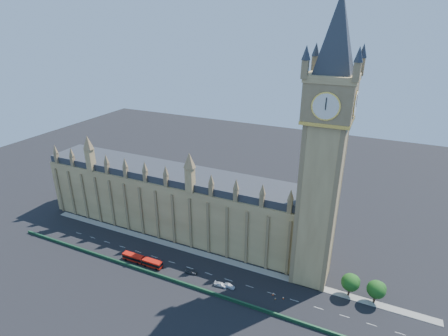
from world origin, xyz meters
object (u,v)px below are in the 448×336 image
at_px(car_grey, 191,272).
at_px(car_silver, 229,286).
at_px(red_bus, 142,260).
at_px(car_white, 221,285).

bearing_deg(car_grey, car_silver, -99.94).
distance_m(red_bus, car_grey, 19.97).
height_order(car_grey, car_silver, car_grey).
height_order(red_bus, car_white, red_bus).
height_order(car_silver, car_white, car_white).
height_order(car_grey, car_white, car_grey).
relative_size(red_bus, car_white, 3.65).
distance_m(car_grey, car_silver, 15.85).
distance_m(car_silver, car_white, 3.06).
height_order(red_bus, car_silver, red_bus).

